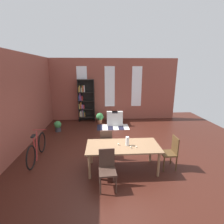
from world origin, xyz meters
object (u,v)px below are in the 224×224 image
object	(u,v)px
dining_table	(123,148)
vase_on_table	(127,141)
bookshelf_tall	(85,100)
armchair_white	(115,119)
bicycle_second	(37,149)
dining_chair_far_left	(106,142)
dining_chair_head_right	(171,151)
potted_plant_corner	(100,117)
potted_plant_by_shelf	(58,126)
dining_chair_near_left	(107,168)

from	to	relation	value
dining_table	vase_on_table	bearing A→B (deg)	0.00
vase_on_table	bookshelf_tall	size ratio (longest dim) A/B	0.11
armchair_white	bicycle_second	bearing A→B (deg)	-129.08
armchair_white	dining_chair_far_left	bearing A→B (deg)	-98.78
dining_table	dining_chair_head_right	xyz separation A→B (m)	(1.38, 0.00, -0.15)
armchair_white	bicycle_second	size ratio (longest dim) A/B	0.47
dining_chair_head_right	potted_plant_corner	world-z (taller)	dining_chair_head_right
potted_plant_corner	bookshelf_tall	bearing A→B (deg)	148.79
potted_plant_corner	armchair_white	bearing A→B (deg)	-15.48
bicycle_second	potted_plant_by_shelf	xyz separation A→B (m)	(0.03, 2.41, -0.08)
dining_chair_head_right	bicycle_second	world-z (taller)	dining_chair_head_right
dining_chair_head_right	armchair_white	world-z (taller)	dining_chair_head_right
dining_chair_head_right	dining_table	bearing A→B (deg)	-179.92
dining_table	bicycle_second	xyz separation A→B (m)	(-2.65, 0.73, -0.31)
dining_table	potted_plant_corner	size ratio (longest dim) A/B	3.66
dining_table	dining_chair_near_left	bearing A→B (deg)	-122.97
bookshelf_tall	bicycle_second	world-z (taller)	bookshelf_tall
bookshelf_tall	bicycle_second	distance (m)	4.27
vase_on_table	potted_plant_corner	size ratio (longest dim) A/B	0.46
dining_table	potted_plant_by_shelf	distance (m)	4.11
dining_chair_head_right	armchair_white	size ratio (longest dim) A/B	1.16
dining_chair_head_right	dining_chair_near_left	xyz separation A→B (m)	(-1.84, -0.71, 0.00)
dining_chair_near_left	potted_plant_by_shelf	distance (m)	4.42
dining_chair_far_left	vase_on_table	bearing A→B (deg)	-50.97
bookshelf_tall	dining_table	bearing A→B (deg)	-72.59
dining_chair_far_left	potted_plant_corner	xyz separation A→B (m)	(-0.25, 3.58, -0.20)
dining_table	potted_plant_corner	bearing A→B (deg)	99.28
dining_table	potted_plant_by_shelf	bearing A→B (deg)	129.77
dining_chair_head_right	potted_plant_by_shelf	size ratio (longest dim) A/B	1.90
vase_on_table	bicycle_second	xyz separation A→B (m)	(-2.77, 0.73, -0.52)
dining_chair_near_left	bicycle_second	distance (m)	2.63
vase_on_table	dining_chair_far_left	bearing A→B (deg)	129.03
dining_chair_head_right	bookshelf_tall	world-z (taller)	bookshelf_tall
potted_plant_by_shelf	vase_on_table	bearing A→B (deg)	-48.95
dining_table	dining_chair_head_right	bearing A→B (deg)	0.08
bookshelf_tall	armchair_white	world-z (taller)	bookshelf_tall
dining_table	dining_chair_near_left	size ratio (longest dim) A/B	2.12
dining_chair_far_left	bookshelf_tall	bearing A→B (deg)	104.40
dining_chair_head_right	dining_chair_near_left	size ratio (longest dim) A/B	1.00
dining_table	vase_on_table	distance (m)	0.23
potted_plant_by_shelf	dining_chair_far_left	bearing A→B (deg)	-48.39
vase_on_table	armchair_white	world-z (taller)	vase_on_table
dining_chair_far_left	potted_plant_by_shelf	size ratio (longest dim) A/B	1.90
vase_on_table	bookshelf_tall	distance (m)	5.05
dining_table	potted_plant_by_shelf	xyz separation A→B (m)	(-2.62, 3.14, -0.39)
potted_plant_by_shelf	bicycle_second	bearing A→B (deg)	-90.69
potted_plant_by_shelf	potted_plant_corner	distance (m)	2.23
vase_on_table	dining_chair_near_left	size ratio (longest dim) A/B	0.26
potted_plant_by_shelf	potted_plant_corner	size ratio (longest dim) A/B	0.91
potted_plant_by_shelf	dining_chair_near_left	bearing A→B (deg)	-60.73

